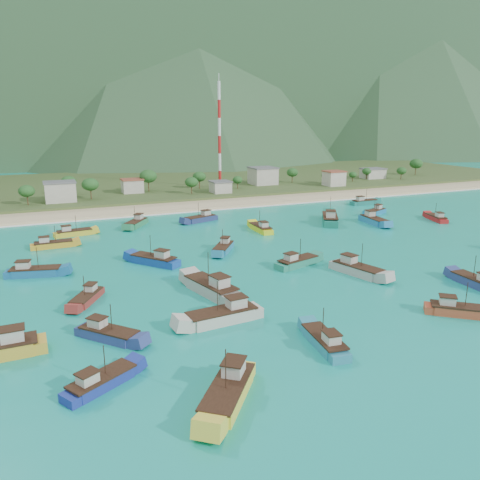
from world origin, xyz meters
name	(u,v)px	position (x,y,z in m)	size (l,w,h in m)	color
ground	(272,276)	(0.00, 0.00, 0.00)	(600.00, 600.00, 0.00)	#0B7E7A
beach	(168,208)	(0.00, 79.00, 0.00)	(400.00, 18.00, 1.20)	beige
land	(134,186)	(0.00, 140.00, 0.00)	(400.00, 110.00, 2.40)	#385123
surf_line	(176,213)	(0.00, 69.50, 0.00)	(400.00, 2.50, 0.08)	white
mountains	(50,30)	(-18.31, 403.81, 106.83)	(1520.00, 440.00, 260.00)	slate
village	(151,185)	(-0.08, 103.85, 4.80)	(211.84, 25.16, 7.49)	beige
vegetation	(162,184)	(4.20, 104.04, 5.23)	(277.46, 25.43, 9.11)	#235623
radio_tower	(219,136)	(30.35, 108.00, 23.22)	(1.20, 1.20, 43.25)	red
boat_0	(375,212)	(59.15, 41.83, 0.68)	(10.30, 6.79, 5.89)	#1672AC
boat_3	(201,219)	(3.37, 53.78, 0.76)	(11.19, 6.47, 6.35)	navy
boat_4	(108,335)	(-33.64, -15.10, 0.67)	(8.69, 9.33, 5.82)	navy
boat_5	(136,224)	(-15.81, 55.10, 0.77)	(8.68, 10.71, 6.37)	#257D4F
boat_6	(87,298)	(-34.93, 0.62, 0.56)	(6.77, 9.02, 5.26)	maroon
boat_7	(297,263)	(7.92, 3.77, 0.74)	(11.02, 5.96, 6.25)	#218267
boat_8	(212,288)	(-14.21, -4.42, 1.03)	(7.00, 13.84, 7.85)	#A7A096
boat_9	(261,229)	(14.57, 35.28, 0.71)	(3.31, 10.38, 6.09)	yellow
boat_10	(101,383)	(-36.18, -27.42, 0.60)	(9.32, 6.98, 5.44)	navy
boat_11	(357,270)	(16.22, -5.64, 0.87)	(6.36, 12.29, 6.97)	#B2ABA3
boat_12	(325,342)	(-6.86, -29.20, 0.67)	(4.08, 10.14, 5.83)	teal
boat_13	(74,233)	(-33.35, 50.34, 0.66)	(10.11, 4.07, 5.81)	gold
boat_14	(223,249)	(-2.29, 20.43, 0.68)	(8.20, 9.90, 5.92)	teal
boat_16	(436,218)	(69.94, 26.71, 0.64)	(5.53, 10.00, 5.66)	#AA1A1A
boat_17	(374,221)	(49.48, 30.65, 0.87)	(4.85, 12.07, 6.94)	teal
boat_18	(364,202)	(67.14, 57.93, 0.72)	(10.42, 3.19, 6.14)	#1A6F65
boat_19	(53,245)	(-38.96, 39.77, 0.65)	(9.79, 3.04, 5.76)	gold
boat_20	(35,272)	(-43.06, 18.77, 0.74)	(11.01, 5.56, 6.24)	#165D91
boat_21	(228,392)	(-23.55, -35.50, 0.88)	(10.13, 11.50, 7.02)	yellow
boat_22	(223,316)	(-16.60, -16.16, 0.91)	(12.42, 4.61, 7.19)	beige
boat_23	(330,219)	(38.09, 36.57, 1.10)	(10.67, 13.97, 8.18)	#126A56
boat_24	(476,283)	(32.15, -20.21, 0.73)	(3.64, 10.59, 6.17)	navy
boat_25	(154,261)	(-19.49, 16.87, 0.83)	(9.69, 11.01, 6.72)	#16439D
boat_27	(459,311)	(18.63, -28.56, 0.69)	(9.64, 8.67, 5.93)	#B5472A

